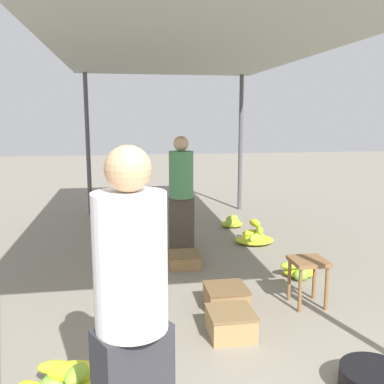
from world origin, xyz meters
The scene contains 14 objects.
canopy_post_back_left centered at (-1.49, 6.82, 1.33)m, with size 0.08×0.08×2.67m, color #4C4C51.
canopy_post_back_right centered at (1.49, 6.82, 1.33)m, with size 0.08×0.08×2.67m, color #4C4C51.
canopy_tarp centered at (0.00, 3.56, 2.69)m, with size 3.37×6.92×0.04m, color #9EA399.
vendor_foreground centered at (-0.83, 0.58, 0.90)m, with size 0.50×0.50×1.74m.
stool centered at (0.94, 2.33, 0.38)m, with size 0.34×0.34×0.48m.
basin_black centered at (0.81, 0.95, 0.08)m, with size 0.47×0.47×0.17m.
banana_pile_left_1 centered at (-0.74, 6.02, 0.09)m, with size 0.58×0.61×0.31m.
banana_pile_right_0 centered at (0.97, 5.44, 0.08)m, with size 0.37×0.48×0.21m.
banana_pile_right_1 centered at (1.18, 3.07, 0.08)m, with size 0.44×0.44×0.18m.
banana_pile_right_2 centered at (1.08, 4.48, 0.10)m, with size 0.57×0.58×0.37m.
crate_near centered at (0.12, 2.40, 0.11)m, with size 0.41×0.41×0.22m.
crate_mid centered at (-0.12, 3.65, 0.09)m, with size 0.39×0.39×0.17m.
crate_far centered at (0.03, 1.86, 0.11)m, with size 0.39×0.39×0.23m.
shopper_walking_mid centered at (-0.05, 4.38, 0.84)m, with size 0.38×0.37×1.61m.
Camera 1 is at (-0.86, -1.47, 1.87)m, focal length 40.00 mm.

